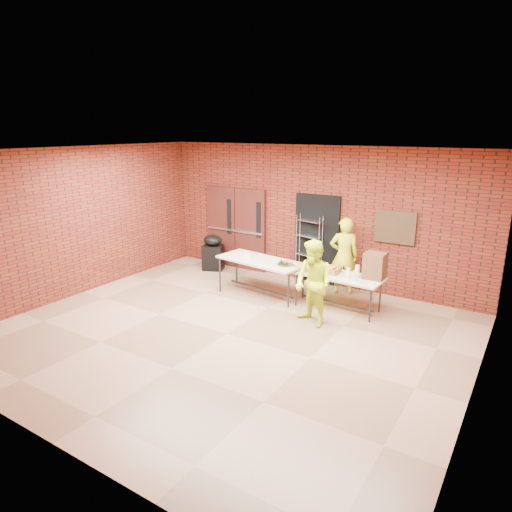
{
  "coord_description": "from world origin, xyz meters",
  "views": [
    {
      "loc": [
        4.47,
        -6.05,
        3.58
      ],
      "look_at": [
        -0.28,
        1.4,
        1.08
      ],
      "focal_mm": 32.0,
      "sensor_mm": 36.0,
      "label": 1
    }
  ],
  "objects_px": {
    "coffee_dispenser": "(375,266)",
    "table_right": "(338,278)",
    "volunteer_man": "(313,283)",
    "wire_rack": "(309,250)",
    "covered_grill": "(213,252)",
    "table_left": "(261,263)",
    "volunteer_woman": "(344,256)"
  },
  "relations": [
    {
      "from": "table_left",
      "to": "covered_grill",
      "type": "distance_m",
      "value": 2.25
    },
    {
      "from": "coffee_dispenser",
      "to": "table_right",
      "type": "bearing_deg",
      "value": -166.57
    },
    {
      "from": "table_right",
      "to": "covered_grill",
      "type": "height_order",
      "value": "covered_grill"
    },
    {
      "from": "covered_grill",
      "to": "volunteer_woman",
      "type": "xyz_separation_m",
      "value": [
        3.51,
        0.16,
        0.4
      ]
    },
    {
      "from": "volunteer_man",
      "to": "wire_rack",
      "type": "bearing_deg",
      "value": 141.62
    },
    {
      "from": "wire_rack",
      "to": "table_left",
      "type": "height_order",
      "value": "wire_rack"
    },
    {
      "from": "coffee_dispenser",
      "to": "volunteer_woman",
      "type": "height_order",
      "value": "volunteer_woman"
    },
    {
      "from": "table_left",
      "to": "table_right",
      "type": "bearing_deg",
      "value": 12.48
    },
    {
      "from": "table_left",
      "to": "coffee_dispenser",
      "type": "bearing_deg",
      "value": 14.91
    },
    {
      "from": "volunteer_woman",
      "to": "volunteer_man",
      "type": "distance_m",
      "value": 1.89
    },
    {
      "from": "wire_rack",
      "to": "covered_grill",
      "type": "height_order",
      "value": "wire_rack"
    },
    {
      "from": "table_right",
      "to": "covered_grill",
      "type": "relative_size",
      "value": 1.96
    },
    {
      "from": "wire_rack",
      "to": "coffee_dispenser",
      "type": "xyz_separation_m",
      "value": [
        1.9,
        -0.99,
        0.17
      ]
    },
    {
      "from": "wire_rack",
      "to": "table_right",
      "type": "distance_m",
      "value": 1.69
    },
    {
      "from": "covered_grill",
      "to": "volunteer_woman",
      "type": "height_order",
      "value": "volunteer_woman"
    },
    {
      "from": "coffee_dispenser",
      "to": "volunteer_woman",
      "type": "distance_m",
      "value": 1.23
    },
    {
      "from": "volunteer_man",
      "to": "table_left",
      "type": "bearing_deg",
      "value": 177.56
    },
    {
      "from": "table_right",
      "to": "volunteer_woman",
      "type": "relative_size",
      "value": 1.05
    },
    {
      "from": "table_right",
      "to": "coffee_dispenser",
      "type": "relative_size",
      "value": 3.49
    },
    {
      "from": "wire_rack",
      "to": "volunteer_man",
      "type": "relative_size",
      "value": 1.01
    },
    {
      "from": "wire_rack",
      "to": "table_left",
      "type": "relative_size",
      "value": 0.8
    },
    {
      "from": "volunteer_woman",
      "to": "covered_grill",
      "type": "bearing_deg",
      "value": -22.2
    },
    {
      "from": "table_right",
      "to": "volunteer_woman",
      "type": "distance_m",
      "value": 0.99
    },
    {
      "from": "volunteer_man",
      "to": "coffee_dispenser",
      "type": "bearing_deg",
      "value": 78.49
    },
    {
      "from": "table_right",
      "to": "coffee_dispenser",
      "type": "bearing_deg",
      "value": 15.93
    },
    {
      "from": "table_right",
      "to": "volunteer_man",
      "type": "xyz_separation_m",
      "value": [
        -0.1,
        -0.95,
        0.14
      ]
    },
    {
      "from": "wire_rack",
      "to": "covered_grill",
      "type": "distance_m",
      "value": 2.6
    },
    {
      "from": "table_left",
      "to": "covered_grill",
      "type": "bearing_deg",
      "value": 163.06
    },
    {
      "from": "table_right",
      "to": "covered_grill",
      "type": "xyz_separation_m",
      "value": [
        -3.77,
        0.78,
        -0.21
      ]
    },
    {
      "from": "wire_rack",
      "to": "coffee_dispenser",
      "type": "height_order",
      "value": "wire_rack"
    },
    {
      "from": "wire_rack",
      "to": "table_right",
      "type": "xyz_separation_m",
      "value": [
        1.22,
        -1.16,
        -0.15
      ]
    },
    {
      "from": "covered_grill",
      "to": "volunteer_man",
      "type": "bearing_deg",
      "value": -48.01
    }
  ]
}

